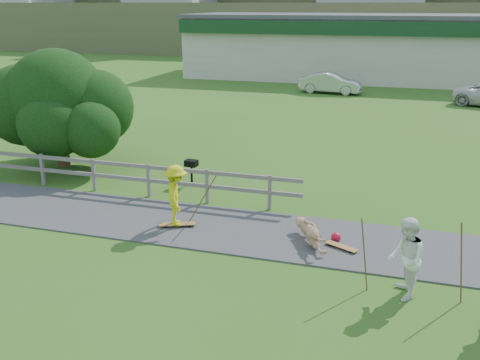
# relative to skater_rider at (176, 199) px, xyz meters

# --- Properties ---
(ground) EXTENTS (260.00, 260.00, 0.00)m
(ground) POSITION_rel_skater_rider_xyz_m (0.13, -1.23, -0.85)
(ground) COLOR #32601B
(ground) RESTS_ON ground
(path) EXTENTS (34.00, 3.00, 0.04)m
(path) POSITION_rel_skater_rider_xyz_m (0.13, 0.27, -0.83)
(path) COLOR #3C3C3E
(path) RESTS_ON ground
(fence) EXTENTS (15.05, 0.10, 1.10)m
(fence) POSITION_rel_skater_rider_xyz_m (-4.48, 2.07, -0.13)
(fence) COLOR #625E56
(fence) RESTS_ON ground
(strip_mall) EXTENTS (32.50, 10.75, 5.10)m
(strip_mall) POSITION_rel_skater_rider_xyz_m (4.13, 33.71, 1.73)
(strip_mall) COLOR #B9B0A3
(strip_mall) RESTS_ON ground
(skater_rider) EXTENTS (1.04, 1.27, 1.71)m
(skater_rider) POSITION_rel_skater_rider_xyz_m (0.00, 0.00, 0.00)
(skater_rider) COLOR #D0D013
(skater_rider) RESTS_ON ground
(skater_fallen) EXTENTS (1.70, 1.17, 0.62)m
(skater_fallen) POSITION_rel_skater_rider_xyz_m (3.75, -0.00, -0.54)
(skater_fallen) COLOR tan
(skater_fallen) RESTS_ON ground
(spectator_a) EXTENTS (0.82, 0.98, 1.78)m
(spectator_a) POSITION_rel_skater_rider_xyz_m (6.05, -2.01, 0.04)
(spectator_a) COLOR white
(spectator_a) RESTS_ON ground
(car_silver) EXTENTS (4.34, 1.84, 1.39)m
(car_silver) POSITION_rel_skater_rider_xyz_m (0.87, 24.73, -0.16)
(car_silver) COLOR #B5B8BD
(car_silver) RESTS_ON ground
(tree) EXTENTS (5.81, 5.81, 3.78)m
(tree) POSITION_rel_skater_rider_xyz_m (-6.55, 4.26, 1.04)
(tree) COLOR black
(tree) RESTS_ON ground
(bbq) EXTENTS (0.44, 0.35, 0.89)m
(bbq) POSITION_rel_skater_rider_xyz_m (-0.99, 3.56, -0.41)
(bbq) COLOR black
(bbq) RESTS_ON ground
(longboard_rider) EXTENTS (1.02, 0.61, 0.11)m
(longboard_rider) POSITION_rel_skater_rider_xyz_m (0.00, 0.00, -0.80)
(longboard_rider) COLOR #9C6433
(longboard_rider) RESTS_ON ground
(longboard_fallen) EXTENTS (0.89, 0.57, 0.10)m
(longboard_fallen) POSITION_rel_skater_rider_xyz_m (4.55, -0.10, -0.80)
(longboard_fallen) COLOR #9C6433
(longboard_fallen) RESTS_ON ground
(helmet) EXTENTS (0.26, 0.26, 0.26)m
(helmet) POSITION_rel_skater_rider_xyz_m (4.35, 0.35, -0.72)
(helmet) COLOR red
(helmet) RESTS_ON ground
(pole_rider) EXTENTS (0.03, 0.03, 1.72)m
(pole_rider) POSITION_rel_skater_rider_xyz_m (0.60, 0.40, 0.01)
(pole_rider) COLOR brown
(pole_rider) RESTS_ON ground
(pole_spec_left) EXTENTS (0.03, 0.03, 1.68)m
(pole_spec_left) POSITION_rel_skater_rider_xyz_m (5.21, -1.95, -0.01)
(pole_spec_left) COLOR brown
(pole_spec_left) RESTS_ON ground
(pole_spec_right) EXTENTS (0.03, 0.03, 1.81)m
(pole_spec_right) POSITION_rel_skater_rider_xyz_m (7.14, -1.91, 0.05)
(pole_spec_right) COLOR brown
(pole_spec_right) RESTS_ON ground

